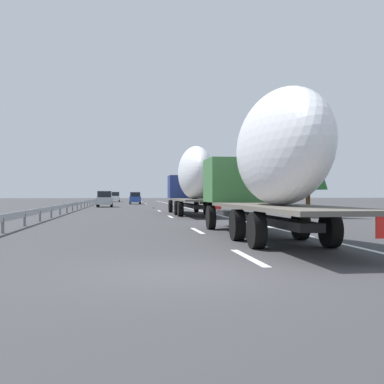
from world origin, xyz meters
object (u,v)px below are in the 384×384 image
object	(u,v)px
car_silver_hatch	(105,199)
road_sign	(198,189)
truck_lead	(193,178)
truck_trailing	(269,161)
car_blue_sedan	(135,198)
car_white_van	(115,197)

from	to	relation	value
car_silver_hatch	road_sign	size ratio (longest dim) A/B	1.35
truck_lead	truck_trailing	world-z (taller)	truck_lead
car_silver_hatch	car_blue_sedan	xyz separation A→B (m)	(15.98, -3.85, -0.02)
car_blue_sedan	road_sign	distance (m)	22.12
truck_lead	truck_trailing	distance (m)	18.86
truck_trailing	road_sign	size ratio (longest dim) A/B	4.68
truck_lead	car_white_van	world-z (taller)	truck_lead
truck_lead	road_sign	size ratio (longest dim) A/B	4.76
truck_lead	car_blue_sedan	size ratio (longest dim) A/B	3.36
car_white_van	road_sign	xyz separation A→B (m)	(-42.37, -10.07, 1.10)
truck_lead	car_white_van	bearing A→B (deg)	6.58
truck_lead	truck_trailing	xyz separation A→B (m)	(-18.86, -0.00, -0.07)
truck_lead	car_blue_sedan	bearing A→B (deg)	5.09
truck_trailing	road_sign	world-z (taller)	truck_trailing
car_silver_hatch	car_blue_sedan	bearing A→B (deg)	-13.55
car_white_van	road_sign	world-z (taller)	road_sign
car_white_van	car_silver_hatch	bearing A→B (deg)	179.44
truck_trailing	car_white_van	bearing A→B (deg)	5.03
car_silver_hatch	road_sign	bearing A→B (deg)	-116.09
truck_trailing	truck_lead	bearing A→B (deg)	0.00
truck_lead	car_silver_hatch	world-z (taller)	truck_lead
car_silver_hatch	car_white_van	xyz separation A→B (m)	(37.25, -0.37, 0.02)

